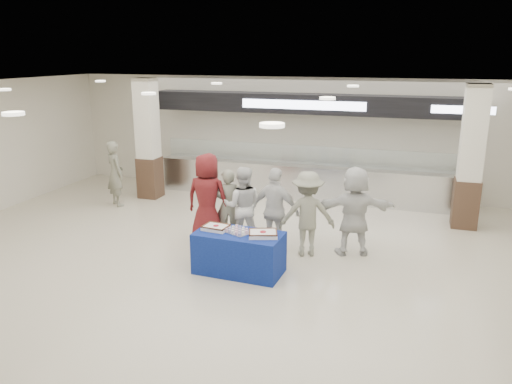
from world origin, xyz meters
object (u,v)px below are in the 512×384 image
(display_table, at_px, (239,253))
(cupcake_tray, at_px, (238,231))
(sheet_cake_right, at_px, (263,233))
(soldier_b, at_px, (307,214))
(chef_short, at_px, (276,211))
(soldier_bg, at_px, (115,174))
(civilian_maroon, at_px, (207,198))
(soldier_a, at_px, (228,205))
(sheet_cake_left, at_px, (216,227))
(chef_tall, at_px, (243,206))
(civilian_white, at_px, (354,211))

(display_table, distance_m, cupcake_tray, 0.41)
(sheet_cake_right, xyz_separation_m, soldier_b, (0.52, 1.21, 0.03))
(chef_short, height_order, soldier_bg, chef_short)
(cupcake_tray, height_order, chef_short, chef_short)
(civilian_maroon, relative_size, soldier_a, 1.21)
(sheet_cake_left, bearing_deg, chef_short, 53.90)
(sheet_cake_left, height_order, soldier_bg, soldier_bg)
(soldier_a, xyz_separation_m, soldier_b, (1.72, -0.23, 0.06))
(display_table, bearing_deg, soldier_a, 120.50)
(soldier_a, bearing_deg, chef_short, 149.93)
(cupcake_tray, xyz_separation_m, chef_short, (0.37, 1.13, 0.07))
(sheet_cake_right, relative_size, cupcake_tray, 1.10)
(sheet_cake_left, relative_size, soldier_b, 0.28)
(sheet_cake_left, distance_m, chef_tall, 1.30)
(soldier_a, xyz_separation_m, chef_short, (1.09, -0.27, 0.08))
(cupcake_tray, distance_m, soldier_bg, 5.26)
(display_table, distance_m, civilian_white, 2.42)
(cupcake_tray, relative_size, chef_tall, 0.32)
(sheet_cake_left, height_order, cupcake_tray, sheet_cake_left)
(chef_tall, distance_m, chef_short, 0.78)
(soldier_a, bearing_deg, civilian_white, 165.36)
(sheet_cake_right, height_order, soldier_b, soldier_b)
(soldier_a, relative_size, chef_short, 0.91)
(soldier_a, bearing_deg, civilian_maroon, 2.02)
(display_table, relative_size, chef_short, 0.91)
(soldier_a, bearing_deg, sheet_cake_left, 85.49)
(sheet_cake_right, xyz_separation_m, cupcake_tray, (-0.47, 0.04, -0.02))
(sheet_cake_left, distance_m, chef_short, 1.37)
(civilian_maroon, relative_size, soldier_bg, 1.11)
(sheet_cake_left, distance_m, civilian_maroon, 1.42)
(chef_tall, bearing_deg, civilian_white, 169.26)
(soldier_b, bearing_deg, chef_tall, -24.08)
(civilian_maroon, bearing_deg, soldier_b, 178.03)
(sheet_cake_right, bearing_deg, sheet_cake_left, 176.07)
(civilian_maroon, distance_m, civilian_white, 2.99)
(sheet_cake_left, height_order, chef_tall, chef_tall)
(sheet_cake_right, bearing_deg, soldier_a, 129.81)
(display_table, relative_size, sheet_cake_right, 2.67)
(soldier_bg, bearing_deg, cupcake_tray, -178.72)
(sheet_cake_right, xyz_separation_m, chef_tall, (-0.85, 1.36, 0.02))
(cupcake_tray, distance_m, civilian_maroon, 1.70)
(chef_tall, xyz_separation_m, soldier_b, (1.38, -0.15, 0.02))
(sheet_cake_right, distance_m, civilian_maroon, 2.06)
(civilian_maroon, relative_size, chef_short, 1.10)
(soldier_a, xyz_separation_m, chef_tall, (0.34, -0.07, 0.04))
(chef_short, bearing_deg, civilian_white, -155.28)
(civilian_white, bearing_deg, display_table, 21.53)
(sheet_cake_left, bearing_deg, soldier_b, 38.66)
(sheet_cake_right, distance_m, cupcake_tray, 0.47)
(civilian_maroon, distance_m, soldier_bg, 3.65)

